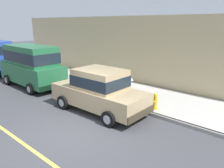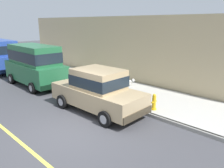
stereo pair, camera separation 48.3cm
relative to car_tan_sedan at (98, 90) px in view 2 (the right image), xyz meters
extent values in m
plane|color=#424247|center=(-2.07, -0.82, -0.98)|extent=(80.00, 80.00, 0.00)
cube|color=gray|center=(1.13, -0.82, -0.91)|extent=(0.16, 64.00, 0.14)
cube|color=#B7B5AD|center=(2.93, -0.82, -0.91)|extent=(3.60, 64.00, 0.14)
cube|color=#E0D64C|center=(-3.67, -0.82, -0.98)|extent=(0.12, 57.60, 0.01)
cube|color=tan|center=(0.00, 0.04, -0.28)|extent=(1.89, 4.53, 0.76)
cube|color=tan|center=(0.00, -0.06, 0.52)|extent=(1.62, 2.13, 0.84)
cube|color=#19232D|center=(0.00, -0.06, 0.45)|extent=(1.66, 2.17, 0.46)
cube|color=#3E3527|center=(-0.04, 2.24, -0.52)|extent=(1.77, 0.23, 0.28)
cube|color=#3E3527|center=(0.04, -2.16, -0.52)|extent=(1.77, 0.23, 0.28)
cylinder|color=black|center=(-0.93, 1.42, -0.66)|extent=(0.23, 0.64, 0.64)
cylinder|color=#9E9EA3|center=(-0.93, 1.42, -0.66)|extent=(0.25, 0.36, 0.35)
cylinder|color=black|center=(0.87, 1.45, -0.66)|extent=(0.23, 0.64, 0.64)
cylinder|color=#9E9EA3|center=(0.87, 1.45, -0.66)|extent=(0.25, 0.36, 0.35)
cylinder|color=black|center=(-0.87, -1.37, -0.66)|extent=(0.23, 0.64, 0.64)
cylinder|color=#9E9EA3|center=(-0.87, -1.37, -0.66)|extent=(0.25, 0.36, 0.35)
cylinder|color=black|center=(0.93, -1.34, -0.66)|extent=(0.23, 0.64, 0.64)
cylinder|color=#9E9EA3|center=(0.93, -1.34, -0.66)|extent=(0.25, 0.36, 0.35)
cube|color=#EAEACC|center=(-0.60, 2.26, -0.17)|extent=(0.28, 0.09, 0.14)
cube|color=#EAEACC|center=(0.51, 2.28, -0.17)|extent=(0.28, 0.09, 0.14)
cube|color=#23663D|center=(0.12, 5.95, -0.11)|extent=(2.00, 4.84, 1.10)
cube|color=#23663D|center=(0.12, 5.95, 0.99)|extent=(1.75, 3.83, 1.10)
cube|color=#19232D|center=(0.12, 5.95, 0.90)|extent=(1.79, 3.88, 0.61)
cube|color=black|center=(0.17, 8.30, -0.52)|extent=(1.87, 0.24, 0.28)
cube|color=black|center=(0.08, 3.60, -0.52)|extent=(1.87, 0.24, 0.28)
cylinder|color=black|center=(-0.79, 7.46, -0.66)|extent=(0.23, 0.64, 0.64)
cylinder|color=#9E9EA3|center=(-0.79, 7.46, -0.66)|extent=(0.25, 0.36, 0.35)
cylinder|color=black|center=(1.11, 7.42, -0.66)|extent=(0.23, 0.64, 0.64)
cylinder|color=#9E9EA3|center=(1.11, 7.42, -0.66)|extent=(0.25, 0.36, 0.35)
cylinder|color=black|center=(-0.86, 4.49, -0.66)|extent=(0.23, 0.64, 0.64)
cylinder|color=#9E9EA3|center=(-0.86, 4.49, -0.66)|extent=(0.25, 0.36, 0.35)
cylinder|color=black|center=(1.04, 4.45, -0.66)|extent=(0.23, 0.64, 0.64)
cylinder|color=#9E9EA3|center=(1.04, 4.45, -0.66)|extent=(0.25, 0.36, 0.35)
cube|color=#EAEACC|center=(-0.41, 8.35, 0.05)|extent=(0.28, 0.09, 0.14)
cube|color=#EAEACC|center=(0.76, 8.32, 0.05)|extent=(0.28, 0.09, 0.14)
cube|color=#28479E|center=(0.10, 11.78, -0.11)|extent=(2.05, 4.86, 1.10)
cube|color=#0E1837|center=(0.02, 9.44, -0.52)|extent=(1.87, 0.26, 0.28)
cylinder|color=black|center=(1.09, 13.24, -0.66)|extent=(0.24, 0.65, 0.64)
cylinder|color=#9E9EA3|center=(1.09, 13.24, -0.66)|extent=(0.25, 0.36, 0.35)
cylinder|color=black|center=(1.00, 10.27, -0.66)|extent=(0.24, 0.65, 0.64)
cylinder|color=#9E9EA3|center=(1.00, 10.27, -0.66)|extent=(0.25, 0.36, 0.35)
ellipsoid|color=white|center=(3.71, 1.34, -0.56)|extent=(0.37, 0.48, 0.20)
cylinder|color=white|center=(3.82, 1.25, -0.75)|extent=(0.05, 0.05, 0.18)
cylinder|color=white|center=(3.71, 1.19, -0.75)|extent=(0.05, 0.05, 0.18)
cylinder|color=white|center=(3.70, 1.49, -0.75)|extent=(0.05, 0.05, 0.18)
cylinder|color=white|center=(3.59, 1.44, -0.75)|extent=(0.05, 0.05, 0.18)
sphere|color=white|center=(3.83, 1.08, -0.47)|extent=(0.17, 0.17, 0.17)
ellipsoid|color=gray|center=(3.87, 1.00, -0.49)|extent=(0.11, 0.13, 0.06)
cone|color=white|center=(3.87, 1.11, -0.39)|extent=(0.06, 0.06, 0.07)
cone|color=white|center=(3.78, 1.07, -0.39)|extent=(0.06, 0.06, 0.07)
cylinder|color=white|center=(3.59, 1.58, -0.50)|extent=(0.08, 0.12, 0.13)
cylinder|color=gold|center=(1.58, -1.92, -0.81)|extent=(0.24, 0.24, 0.06)
cylinder|color=gold|center=(1.58, -1.92, -0.51)|extent=(0.17, 0.17, 0.55)
sphere|color=gold|center=(1.58, -1.92, -0.19)|extent=(0.15, 0.15, 0.15)
cylinder|color=gold|center=(1.46, -1.92, -0.48)|extent=(0.10, 0.07, 0.07)
cylinder|color=gold|center=(1.70, -1.92, -0.48)|extent=(0.10, 0.07, 0.07)
cube|color=tan|center=(5.03, 3.79, 1.14)|extent=(0.50, 20.00, 4.25)
camera|label=1|loc=(-6.60, -6.64, 2.88)|focal=35.64mm
camera|label=2|loc=(-6.27, -6.99, 2.88)|focal=35.64mm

